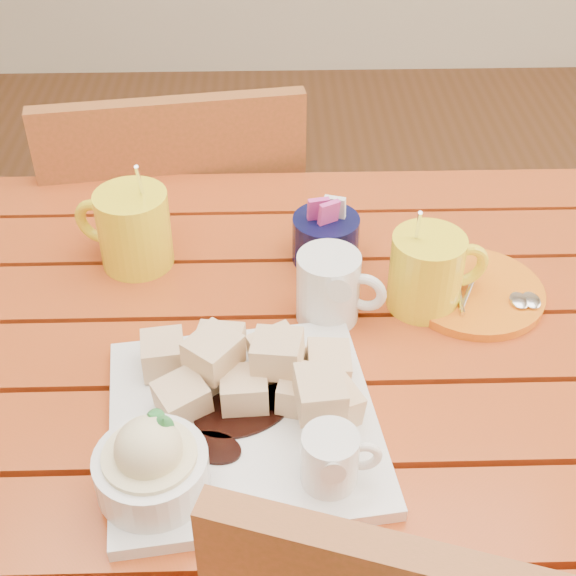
{
  "coord_description": "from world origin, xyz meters",
  "views": [
    {
      "loc": [
        -0.01,
        -0.68,
        1.38
      ],
      "look_at": [
        0.01,
        0.03,
        0.82
      ],
      "focal_mm": 50.0,
      "sensor_mm": 36.0,
      "label": 1
    }
  ],
  "objects_px": {
    "orange_saucer": "(475,292)",
    "coffee_mug_left": "(132,228)",
    "dessert_plate": "(229,420)",
    "coffee_mug_right": "(428,271)",
    "table": "(278,413)",
    "chair_far": "(184,266)"
  },
  "relations": [
    {
      "from": "table",
      "to": "dessert_plate",
      "type": "bearing_deg",
      "value": -110.13
    },
    {
      "from": "chair_far",
      "to": "coffee_mug_left",
      "type": "bearing_deg",
      "value": 79.43
    },
    {
      "from": "dessert_plate",
      "to": "coffee_mug_left",
      "type": "distance_m",
      "value": 0.34
    },
    {
      "from": "table",
      "to": "chair_far",
      "type": "relative_size",
      "value": 1.38
    },
    {
      "from": "dessert_plate",
      "to": "chair_far",
      "type": "relative_size",
      "value": 0.35
    },
    {
      "from": "dessert_plate",
      "to": "coffee_mug_left",
      "type": "xyz_separation_m",
      "value": [
        -0.13,
        0.31,
        0.02
      ]
    },
    {
      "from": "table",
      "to": "orange_saucer",
      "type": "height_order",
      "value": "orange_saucer"
    },
    {
      "from": "coffee_mug_right",
      "to": "orange_saucer",
      "type": "xyz_separation_m",
      "value": [
        0.07,
        0.01,
        -0.04
      ]
    },
    {
      "from": "orange_saucer",
      "to": "chair_far",
      "type": "relative_size",
      "value": 0.2
    },
    {
      "from": "orange_saucer",
      "to": "coffee_mug_left",
      "type": "bearing_deg",
      "value": 168.98
    },
    {
      "from": "table",
      "to": "coffee_mug_left",
      "type": "distance_m",
      "value": 0.3
    },
    {
      "from": "coffee_mug_right",
      "to": "chair_far",
      "type": "xyz_separation_m",
      "value": [
        -0.35,
        0.44,
        -0.32
      ]
    },
    {
      "from": "dessert_plate",
      "to": "table",
      "type": "bearing_deg",
      "value": 69.87
    },
    {
      "from": "coffee_mug_left",
      "to": "orange_saucer",
      "type": "xyz_separation_m",
      "value": [
        0.43,
        -0.08,
        -0.05
      ]
    },
    {
      "from": "dessert_plate",
      "to": "orange_saucer",
      "type": "bearing_deg",
      "value": 37.4
    },
    {
      "from": "coffee_mug_right",
      "to": "dessert_plate",
      "type": "bearing_deg",
      "value": -150.85
    },
    {
      "from": "coffee_mug_left",
      "to": "coffee_mug_right",
      "type": "height_order",
      "value": "coffee_mug_left"
    },
    {
      "from": "coffee_mug_left",
      "to": "coffee_mug_right",
      "type": "relative_size",
      "value": 1.06
    },
    {
      "from": "coffee_mug_right",
      "to": "chair_far",
      "type": "distance_m",
      "value": 0.64
    },
    {
      "from": "table",
      "to": "dessert_plate",
      "type": "distance_m",
      "value": 0.2
    },
    {
      "from": "dessert_plate",
      "to": "coffee_mug_right",
      "type": "height_order",
      "value": "coffee_mug_right"
    },
    {
      "from": "dessert_plate",
      "to": "chair_far",
      "type": "distance_m",
      "value": 0.73
    }
  ]
}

